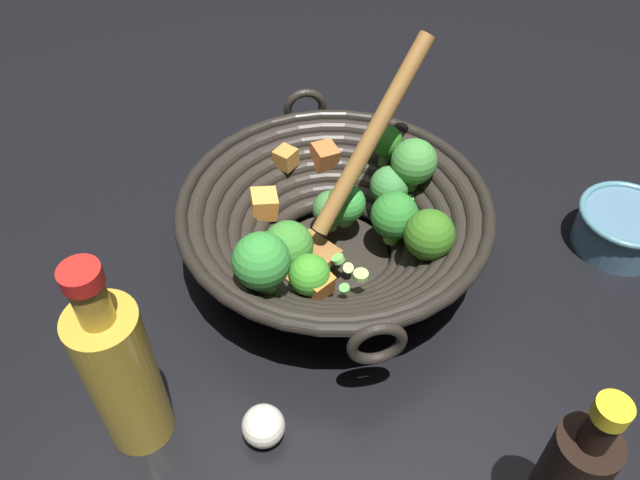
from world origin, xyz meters
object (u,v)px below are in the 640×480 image
(cooking_oil_bottle, at_px, (121,374))
(prep_bowl, at_px, (623,227))
(wok, at_px, (336,222))
(garlic_bulb, at_px, (263,426))

(cooking_oil_bottle, bearing_deg, prep_bowl, -160.92)
(cooking_oil_bottle, xyz_separation_m, prep_bowl, (-0.53, -0.18, -0.06))
(cooking_oil_bottle, distance_m, prep_bowl, 0.56)
(wok, xyz_separation_m, prep_bowl, (-0.33, 0.01, -0.03))
(prep_bowl, xyz_separation_m, garlic_bulb, (0.42, 0.20, -0.01))
(wok, distance_m, cooking_oil_bottle, 0.28)
(prep_bowl, distance_m, garlic_bulb, 0.46)
(wok, relative_size, cooking_oil_bottle, 1.70)
(cooking_oil_bottle, height_order, prep_bowl, cooking_oil_bottle)
(wok, relative_size, prep_bowl, 3.41)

